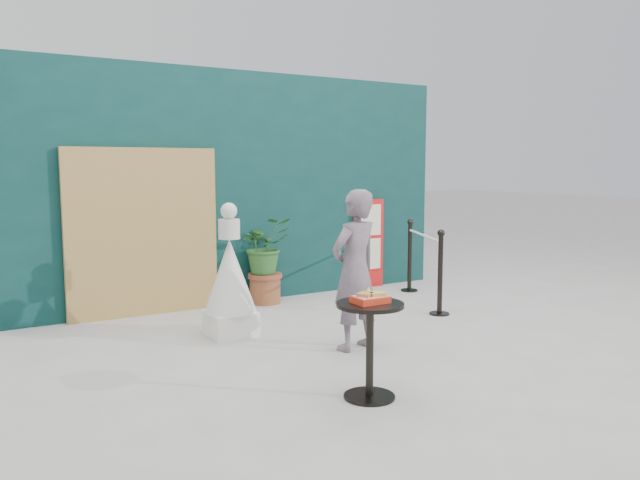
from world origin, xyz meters
The scene contains 10 objects.
ground centered at (0.00, 0.00, 0.00)m, with size 60.00×60.00×0.00m, color #ADAAA5.
back_wall centered at (0.00, 3.15, 1.50)m, with size 6.00×0.30×3.00m, color #0A2D2E.
bamboo_fence centered at (-1.40, 2.94, 1.00)m, with size 1.80×0.08×2.00m, color tan.
woman centered at (-0.05, 0.47, 0.78)m, with size 0.57×0.38×1.57m, color slate.
menu_board centered at (1.90, 2.95, 0.65)m, with size 0.50×0.07×1.30m.
statue centered at (-0.89, 1.56, 0.58)m, with size 0.55×0.55×1.41m.
cafe_table centered at (-0.68, -0.66, 0.50)m, with size 0.52×0.52×0.75m.
food_basket centered at (-0.68, -0.66, 0.79)m, with size 0.26×0.19×0.11m.
planter centered at (0.12, 2.78, 0.66)m, with size 0.66×0.58×1.13m.
stanchion_barrier centered at (1.94, 1.76, 0.49)m, with size 0.84×1.54×1.03m.
Camera 1 is at (-3.43, -4.44, 1.79)m, focal length 35.00 mm.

